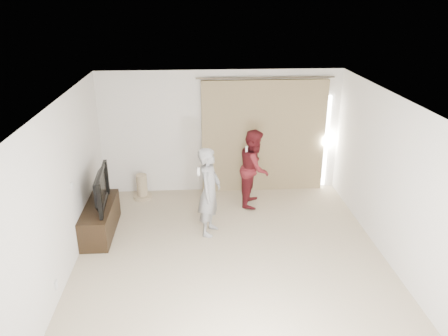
{
  "coord_description": "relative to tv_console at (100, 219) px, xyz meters",
  "views": [
    {
      "loc": [
        -0.53,
        -5.99,
        4.01
      ],
      "look_at": [
        -0.04,
        1.2,
        1.12
      ],
      "focal_mm": 35.0,
      "sensor_mm": 36.0,
      "label": 1
    }
  ],
  "objects": [
    {
      "name": "floor",
      "position": [
        2.27,
        -1.01,
        -0.27
      ],
      "size": [
        5.5,
        5.5,
        0.0
      ],
      "primitive_type": "plane",
      "color": "tan",
      "rests_on": "ground"
    },
    {
      "name": "wall_back",
      "position": [
        2.27,
        1.74,
        1.03
      ],
      "size": [
        5.0,
        0.04,
        2.6
      ],
      "primitive_type": "cube",
      "color": "silver",
      "rests_on": "ground"
    },
    {
      "name": "wall_left",
      "position": [
        -0.23,
        -1.01,
        1.03
      ],
      "size": [
        0.04,
        5.5,
        2.6
      ],
      "color": "silver",
      "rests_on": "ground"
    },
    {
      "name": "ceiling",
      "position": [
        2.27,
        -1.01,
        2.33
      ],
      "size": [
        5.0,
        5.5,
        0.01
      ],
      "primitive_type": "cube",
      "color": "white",
      "rests_on": "wall_back"
    },
    {
      "name": "curtain",
      "position": [
        3.18,
        1.67,
        0.93
      ],
      "size": [
        2.8,
        0.11,
        2.46
      ],
      "color": "#907E58",
      "rests_on": "ground"
    },
    {
      "name": "tv_console",
      "position": [
        0.0,
        0.0,
        0.0
      ],
      "size": [
        0.48,
        1.4,
        0.54
      ],
      "primitive_type": "cube",
      "color": "black",
      "rests_on": "ground"
    },
    {
      "name": "tv",
      "position": [
        0.0,
        0.0,
        0.59
      ],
      "size": [
        0.23,
        1.13,
        0.65
      ],
      "primitive_type": "imported",
      "rotation": [
        0.0,
        0.0,
        1.64
      ],
      "color": "black",
      "rests_on": "tv_console"
    },
    {
      "name": "scratching_post",
      "position": [
        0.59,
        1.39,
        -0.06
      ],
      "size": [
        0.39,
        0.39,
        0.53
      ],
      "color": "tan",
      "rests_on": "ground"
    },
    {
      "name": "person_man",
      "position": [
        1.95,
        -0.12,
        0.53
      ],
      "size": [
        0.55,
        0.68,
        1.6
      ],
      "color": "gray",
      "rests_on": "ground"
    },
    {
      "name": "person_woman",
      "position": [
        2.89,
        0.99,
        0.51
      ],
      "size": [
        0.76,
        0.88,
        1.56
      ],
      "color": "#5A161B",
      "rests_on": "ground"
    }
  ]
}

